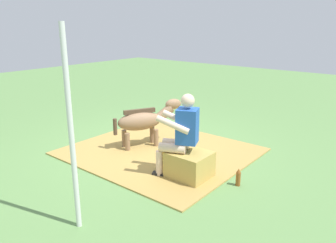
{
  "coord_description": "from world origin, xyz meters",
  "views": [
    {
      "loc": [
        -3.87,
        4.36,
        2.27
      ],
      "look_at": [
        -0.25,
        -0.1,
        0.55
      ],
      "focal_mm": 35.5,
      "sensor_mm": 36.0,
      "label": 1
    }
  ],
  "objects_px": {
    "hay_bale": "(189,165)",
    "person_seated": "(180,133)",
    "soda_bottle": "(238,177)",
    "pony_standing": "(144,120)",
    "tent_pole_left": "(71,133)"
  },
  "relations": [
    {
      "from": "pony_standing",
      "to": "tent_pole_left",
      "type": "bearing_deg",
      "value": 116.05
    },
    {
      "from": "tent_pole_left",
      "to": "person_seated",
      "type": "bearing_deg",
      "value": -93.59
    },
    {
      "from": "hay_bale",
      "to": "soda_bottle",
      "type": "distance_m",
      "value": 0.74
    },
    {
      "from": "person_seated",
      "to": "tent_pole_left",
      "type": "distance_m",
      "value": 1.84
    },
    {
      "from": "tent_pole_left",
      "to": "pony_standing",
      "type": "bearing_deg",
      "value": -63.95
    },
    {
      "from": "pony_standing",
      "to": "tent_pole_left",
      "type": "xyz_separation_m",
      "value": [
        -1.16,
        2.37,
        0.62
      ]
    },
    {
      "from": "pony_standing",
      "to": "hay_bale",
      "type": "bearing_deg",
      "value": 159.2
    },
    {
      "from": "soda_bottle",
      "to": "tent_pole_left",
      "type": "xyz_separation_m",
      "value": [
        0.96,
        2.06,
        1.01
      ]
    },
    {
      "from": "soda_bottle",
      "to": "pony_standing",
      "type": "bearing_deg",
      "value": -8.22
    },
    {
      "from": "hay_bale",
      "to": "pony_standing",
      "type": "height_order",
      "value": "pony_standing"
    },
    {
      "from": "soda_bottle",
      "to": "person_seated",
      "type": "bearing_deg",
      "value": 17.98
    },
    {
      "from": "hay_bale",
      "to": "tent_pole_left",
      "type": "height_order",
      "value": "tent_pole_left"
    },
    {
      "from": "hay_bale",
      "to": "person_seated",
      "type": "height_order",
      "value": "person_seated"
    },
    {
      "from": "pony_standing",
      "to": "soda_bottle",
      "type": "height_order",
      "value": "pony_standing"
    },
    {
      "from": "hay_bale",
      "to": "soda_bottle",
      "type": "bearing_deg",
      "value": -161.59
    }
  ]
}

